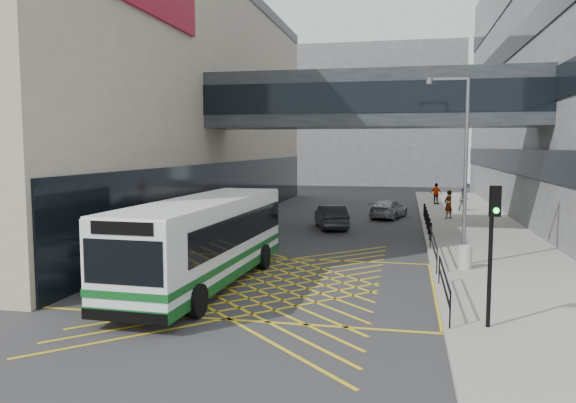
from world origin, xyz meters
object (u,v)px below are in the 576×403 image
Objects in this scene: car_silver at (388,208)px; street_lamp at (462,159)px; bus at (206,239)px; car_dark at (331,217)px; pedestrian_c at (436,194)px; pedestrian_b at (464,200)px; car_white at (146,262)px; traffic_light at (492,236)px; pedestrian_a at (448,204)px; litter_bin at (465,257)px.

street_lamp is (3.30, -16.05, 3.76)m from car_silver.
bus reaches higher than car_dark.
bus is 15.12m from car_dark.
car_dark is 2.61× the size of pedestrian_c.
car_silver is at bearing -158.27° from pedestrian_b.
car_white is 15.82m from car_dark.
street_lamp is at bearing 106.26° from car_dark.
car_white is at bearing -158.53° from street_lamp.
bus is at bearing 146.64° from traffic_light.
bus reaches higher than pedestrian_a.
car_silver is (8.05, 20.90, -0.10)m from car_white.
traffic_light is 2.01× the size of pedestrian_a.
traffic_light is at bearing 121.77° from pedestrian_c.
car_white is 2.93× the size of pedestrian_b.
car_dark is 12.81m from litter_bin.
pedestrian_c is at bearing 87.45° from street_lamp.
car_white reaches higher than car_silver.
street_lamp is at bearing -113.42° from pedestrian_b.
street_lamp reaches higher than traffic_light.
car_white is 12.88m from street_lamp.
bus is 9.89m from traffic_light.
car_white is at bearing 55.94° from car_dark.
pedestrian_c is at bearing -133.27° from pedestrian_a.
pedestrian_a is at bearing 76.12° from traffic_light.
pedestrian_c is at bearing 74.43° from bus.
traffic_light reaches higher than car_silver.
car_silver is at bearing 76.44° from bus.
car_silver is 2.30× the size of pedestrian_a.
pedestrian_b is at bearing 84.69° from litter_bin.
bus is 2.28× the size of car_white.
car_dark is 2.43× the size of pedestrian_a.
pedestrian_b is at bearing 73.41° from traffic_light.
bus is 2.44× the size of car_dark.
traffic_light is 0.50× the size of street_lamp.
litter_bin is (11.55, 4.20, -0.17)m from car_white.
street_lamp reaches higher than car_silver.
car_dark is at bearing -147.77° from pedestrian_b.
pedestrian_b reaches higher than car_silver.
pedestrian_b reaches higher than car_white.
car_silver is 0.58× the size of street_lamp.
car_dark is at bearing 97.27° from pedestrian_c.
traffic_light reaches higher than litter_bin.
car_silver is 2.60× the size of pedestrian_b.
litter_bin is (6.76, -10.88, -0.11)m from car_dark.
street_lamp is 4.51× the size of pedestrian_b.
car_dark is 0.61× the size of street_lamp.
bus is 10.60m from street_lamp.
street_lamp reaches higher than pedestrian_c.
street_lamp is at bearing -141.29° from car_white.
car_white is 32.17m from pedestrian_c.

